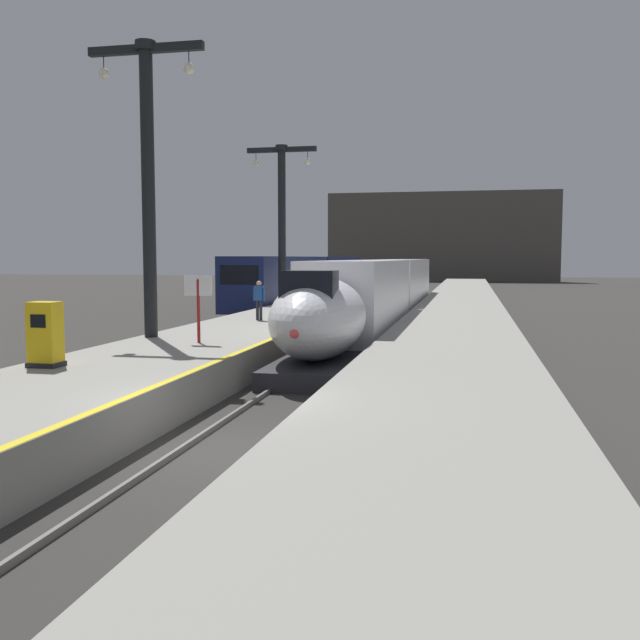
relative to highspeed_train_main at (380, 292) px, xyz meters
name	(u,v)px	position (x,y,z in m)	size (l,w,h in m)	color
ground_plane	(221,452)	(0.00, -24.33, -1.93)	(260.00, 260.00, 0.00)	#33302D
platform_left	(306,317)	(-4.05, 0.42, -1.40)	(4.80, 110.00, 1.05)	gray
platform_right	(458,320)	(4.05, 0.42, -1.40)	(4.80, 110.00, 1.05)	gray
platform_left_safety_stripe	(347,308)	(-1.77, 0.42, -0.87)	(0.20, 107.80, 0.01)	yellow
rail_main_left	(373,322)	(-0.75, 3.17, -1.87)	(0.08, 110.00, 0.12)	slate
rail_main_right	(400,323)	(0.75, 3.17, -1.87)	(0.08, 110.00, 0.12)	slate
rail_secondary_left	(237,320)	(-8.85, 3.17, -1.87)	(0.08, 110.00, 0.12)	slate
rail_secondary_right	(262,320)	(-7.35, 3.17, -1.87)	(0.08, 110.00, 0.12)	slate
highspeed_train_main	(380,292)	(0.00, 0.00, 0.00)	(2.92, 38.06, 3.60)	silver
regional_train_adjacent	(310,277)	(-8.10, 19.49, 0.20)	(2.85, 36.60, 3.80)	#141E4C
station_column_mid	(148,163)	(-5.90, -14.77, 4.93)	(4.00, 0.68, 9.71)	black
station_column_far	(282,209)	(-5.90, 2.45, 4.53)	(4.00, 0.68, 8.97)	black
passenger_near_edge	(305,296)	(-2.57, -6.17, 0.11)	(0.53, 0.36, 1.69)	#23232D
passenger_mid_platform	(259,297)	(-4.21, -7.76, 0.11)	(0.55, 0.31, 1.69)	#23232D
rolling_suitcase	(287,311)	(-3.30, -6.58, -0.57)	(0.40, 0.22, 0.98)	black
ticket_machine_yellow	(45,337)	(-5.55, -21.45, -0.14)	(0.76, 0.62, 1.60)	yellow
departure_info_board	(198,295)	(-3.72, -15.97, 0.63)	(0.90, 0.10, 2.12)	maroon
terminus_back_wall	(441,237)	(0.00, 77.67, 5.07)	(36.00, 2.00, 14.00)	#4C4742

